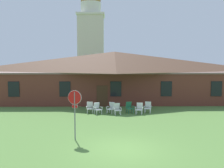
{
  "coord_description": "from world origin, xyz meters",
  "views": [
    {
      "loc": [
        -0.83,
        -12.71,
        4.53
      ],
      "look_at": [
        -0.46,
        7.77,
        2.66
      ],
      "focal_mm": 40.87,
      "sensor_mm": 36.0,
      "label": 1
    }
  ],
  "objects_px": {
    "lawn_chair_under_eave": "(148,107)",
    "lawn_chair_left_end": "(111,107)",
    "lawn_chair_near_door": "(97,108)",
    "lawn_chair_right_end": "(129,107)",
    "lawn_chair_by_porch": "(90,107)",
    "lawn_chair_middle": "(117,109)",
    "stop_sign": "(75,105)",
    "lawn_chair_far_side": "(139,108)"
  },
  "relations": [
    {
      "from": "lawn_chair_by_porch",
      "to": "lawn_chair_under_eave",
      "type": "relative_size",
      "value": 1.0
    },
    {
      "from": "lawn_chair_left_end",
      "to": "lawn_chair_right_end",
      "type": "relative_size",
      "value": 1.0
    },
    {
      "from": "lawn_chair_near_door",
      "to": "lawn_chair_left_end",
      "type": "height_order",
      "value": "same"
    },
    {
      "from": "lawn_chair_near_door",
      "to": "lawn_chair_left_end",
      "type": "distance_m",
      "value": 1.21
    },
    {
      "from": "lawn_chair_by_porch",
      "to": "lawn_chair_middle",
      "type": "distance_m",
      "value": 2.45
    },
    {
      "from": "stop_sign",
      "to": "lawn_chair_far_side",
      "type": "bearing_deg",
      "value": 56.97
    },
    {
      "from": "lawn_chair_under_eave",
      "to": "lawn_chair_right_end",
      "type": "bearing_deg",
      "value": -179.4
    },
    {
      "from": "lawn_chair_middle",
      "to": "lawn_chair_far_side",
      "type": "relative_size",
      "value": 1.0
    },
    {
      "from": "stop_sign",
      "to": "lawn_chair_right_end",
      "type": "distance_m",
      "value": 8.62
    },
    {
      "from": "lawn_chair_far_side",
      "to": "lawn_chair_left_end",
      "type": "bearing_deg",
      "value": 171.84
    },
    {
      "from": "stop_sign",
      "to": "lawn_chair_left_end",
      "type": "relative_size",
      "value": 2.99
    },
    {
      "from": "lawn_chair_by_porch",
      "to": "lawn_chair_under_eave",
      "type": "xyz_separation_m",
      "value": [
        5.07,
        -0.0,
        0.0
      ]
    },
    {
      "from": "lawn_chair_right_end",
      "to": "lawn_chair_far_side",
      "type": "height_order",
      "value": "same"
    },
    {
      "from": "lawn_chair_by_porch",
      "to": "lawn_chair_right_end",
      "type": "bearing_deg",
      "value": -0.3
    },
    {
      "from": "stop_sign",
      "to": "lawn_chair_middle",
      "type": "xyz_separation_m",
      "value": [
        2.68,
        6.87,
        -1.54
      ]
    },
    {
      "from": "lawn_chair_under_eave",
      "to": "lawn_chair_far_side",
      "type": "bearing_deg",
      "value": -146.43
    },
    {
      "from": "stop_sign",
      "to": "lawn_chair_by_porch",
      "type": "distance_m",
      "value": 7.76
    },
    {
      "from": "lawn_chair_near_door",
      "to": "lawn_chair_right_end",
      "type": "bearing_deg",
      "value": 8.06
    },
    {
      "from": "lawn_chair_by_porch",
      "to": "lawn_chair_near_door",
      "type": "relative_size",
      "value": 1.0
    },
    {
      "from": "lawn_chair_by_porch",
      "to": "lawn_chair_far_side",
      "type": "height_order",
      "value": "same"
    },
    {
      "from": "lawn_chair_middle",
      "to": "lawn_chair_under_eave",
      "type": "relative_size",
      "value": 1.0
    },
    {
      "from": "lawn_chair_near_door",
      "to": "lawn_chair_under_eave",
      "type": "distance_m",
      "value": 4.42
    },
    {
      "from": "lawn_chair_left_end",
      "to": "lawn_chair_middle",
      "type": "distance_m",
      "value": 0.72
    },
    {
      "from": "stop_sign",
      "to": "lawn_chair_near_door",
      "type": "xyz_separation_m",
      "value": [
        1.0,
        7.19,
        -1.54
      ]
    },
    {
      "from": "stop_sign",
      "to": "lawn_chair_far_side",
      "type": "distance_m",
      "value": 8.56
    },
    {
      "from": "lawn_chair_under_eave",
      "to": "lawn_chair_left_end",
      "type": "bearing_deg",
      "value": -176.51
    },
    {
      "from": "stop_sign",
      "to": "lawn_chair_by_porch",
      "type": "bearing_deg",
      "value": 87.46
    },
    {
      "from": "lawn_chair_far_side",
      "to": "lawn_chair_under_eave",
      "type": "xyz_separation_m",
      "value": [
        0.81,
        0.54,
        0.0
      ]
    },
    {
      "from": "lawn_chair_near_door",
      "to": "lawn_chair_far_side",
      "type": "relative_size",
      "value": 1.0
    },
    {
      "from": "lawn_chair_by_porch",
      "to": "lawn_chair_middle",
      "type": "relative_size",
      "value": 1.0
    },
    {
      "from": "lawn_chair_far_side",
      "to": "lawn_chair_right_end",
      "type": "bearing_deg",
      "value": 146.92
    },
    {
      "from": "lawn_chair_by_porch",
      "to": "stop_sign",
      "type": "bearing_deg",
      "value": -92.54
    },
    {
      "from": "lawn_chair_right_end",
      "to": "lawn_chair_under_eave",
      "type": "distance_m",
      "value": 1.62
    },
    {
      "from": "lawn_chair_by_porch",
      "to": "lawn_chair_middle",
      "type": "bearing_deg",
      "value": -17.29
    },
    {
      "from": "lawn_chair_left_end",
      "to": "lawn_chair_right_end",
      "type": "xyz_separation_m",
      "value": [
        1.59,
        0.18,
        0.0
      ]
    },
    {
      "from": "lawn_chair_by_porch",
      "to": "lawn_chair_middle",
      "type": "height_order",
      "value": "same"
    },
    {
      "from": "lawn_chair_middle",
      "to": "lawn_chair_under_eave",
      "type": "distance_m",
      "value": 2.82
    },
    {
      "from": "lawn_chair_near_door",
      "to": "lawn_chair_far_side",
      "type": "height_order",
      "value": "same"
    },
    {
      "from": "lawn_chair_right_end",
      "to": "lawn_chair_far_side",
      "type": "bearing_deg",
      "value": -33.08
    },
    {
      "from": "lawn_chair_far_side",
      "to": "lawn_chair_by_porch",
      "type": "bearing_deg",
      "value": 172.76
    },
    {
      "from": "stop_sign",
      "to": "lawn_chair_by_porch",
      "type": "relative_size",
      "value": 2.99
    },
    {
      "from": "lawn_chair_far_side",
      "to": "lawn_chair_middle",
      "type": "bearing_deg",
      "value": -174.36
    }
  ]
}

